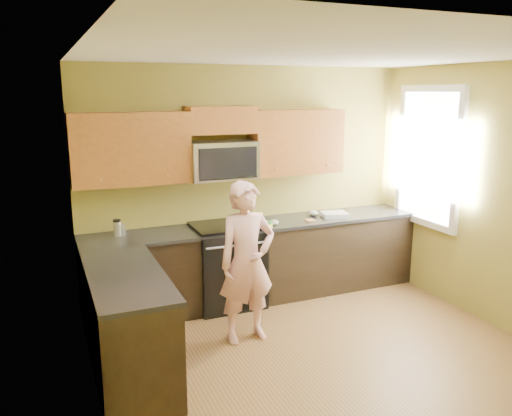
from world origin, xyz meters
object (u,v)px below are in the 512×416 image
travel_mug (118,236)px  butter_tub (268,227)px  frying_pan (239,229)px  woman (247,262)px  microwave (222,179)px  stove (227,265)px

travel_mug → butter_tub: bearing=-10.5°
frying_pan → travel_mug: size_ratio=2.76×
woman → frying_pan: bearing=72.8°
butter_tub → woman: bearing=-127.5°
microwave → travel_mug: bearing=-179.2°
woman → travel_mug: bearing=134.5°
microwave → frying_pan: bearing=-82.5°
woman → butter_tub: size_ratio=13.59×
stove → travel_mug: travel_mug is taller
butter_tub → travel_mug: travel_mug is taller
stove → woman: woman is taller
stove → microwave: 0.98m
frying_pan → travel_mug: (-1.23, 0.36, -0.03)m
butter_tub → travel_mug: bearing=169.5°
stove → frying_pan: (0.05, -0.26, 0.47)m
woman → microwave: bearing=80.9°
microwave → frying_pan: (0.05, -0.38, -0.50)m
stove → frying_pan: 0.54m
butter_tub → travel_mug: size_ratio=0.67×
microwave → travel_mug: 1.29m
stove → woman: 0.94m
stove → frying_pan: bearing=-78.9°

